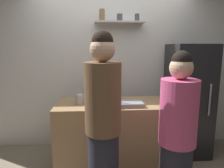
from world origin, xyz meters
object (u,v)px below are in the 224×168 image
baking_pan (129,104)px  wine_bottle_dark_glass (99,96)px  wine_bottle_green_glass (111,97)px  wine_bottle_amber_glass (99,90)px  refrigerator (188,100)px  person_pink_top (177,140)px  person_brown_jacket (103,127)px  utensil_holder (80,99)px  water_bottle_plastic (164,98)px

baking_pan → wine_bottle_dark_glass: size_ratio=1.06×
wine_bottle_green_glass → wine_bottle_amber_glass: wine_bottle_amber_glass is taller
wine_bottle_dark_glass → refrigerator: bearing=19.8°
person_pink_top → person_brown_jacket: bearing=-71.0°
wine_bottle_amber_glass → person_pink_top: (0.71, -1.12, -0.24)m
person_brown_jacket → person_pink_top: bearing=-161.9°
utensil_holder → wine_bottle_amber_glass: size_ratio=0.66×
wine_bottle_amber_glass → water_bottle_plastic: size_ratio=1.59×
wine_bottle_amber_glass → person_pink_top: bearing=-57.5°
utensil_holder → wine_bottle_dark_glass: wine_bottle_dark_glass is taller
wine_bottle_green_glass → wine_bottle_amber_glass: 0.40m
utensil_holder → wine_bottle_dark_glass: 0.28m
utensil_holder → wine_bottle_amber_glass: 0.38m
wine_bottle_dark_glass → person_brown_jacket: person_brown_jacket is taller
refrigerator → wine_bottle_green_glass: size_ratio=5.91×
water_bottle_plastic → baking_pan: bearing=-179.5°
baking_pan → utensil_holder: (-0.62, 0.12, 0.04)m
refrigerator → baking_pan: size_ratio=4.93×
wine_bottle_amber_glass → person_brown_jacket: size_ratio=0.18×
wine_bottle_dark_glass → wine_bottle_green_glass: size_ratio=1.13×
wine_bottle_green_glass → wine_bottle_amber_glass: (-0.14, 0.37, 0.02)m
wine_bottle_dark_glass → person_brown_jacket: 0.64m
refrigerator → utensil_holder: size_ratio=7.92×
refrigerator → wine_bottle_amber_glass: bearing=-176.0°
person_brown_jacket → wine_bottle_green_glass: bearing=-72.2°
baking_pan → utensil_holder: bearing=169.4°
refrigerator → baking_pan: 1.10m
refrigerator → water_bottle_plastic: (-0.54, -0.49, 0.16)m
water_bottle_plastic → person_brown_jacket: size_ratio=0.11×
wine_bottle_amber_glass → refrigerator: bearing=4.0°
wine_bottle_amber_glass → person_pink_top: 1.35m
refrigerator → wine_bottle_green_glass: (-1.21, -0.47, 0.18)m
wine_bottle_green_glass → wine_bottle_amber_glass: bearing=110.8°
utensil_holder → water_bottle_plastic: (1.06, -0.11, 0.02)m
wine_bottle_dark_glass → wine_bottle_green_glass: wine_bottle_dark_glass is taller
water_bottle_plastic → wine_bottle_amber_glass: bearing=154.0°
refrigerator → wine_bottle_dark_glass: (-1.35, -0.49, 0.20)m
utensil_holder → wine_bottle_green_glass: size_ratio=0.75×
person_brown_jacket → person_pink_top: person_brown_jacket is taller
refrigerator → water_bottle_plastic: 0.75m
utensil_holder → wine_bottle_green_glass: 0.41m
wine_bottle_green_glass → person_pink_top: (0.57, -0.75, -0.22)m
wine_bottle_amber_glass → person_brown_jacket: (0.03, -1.01, -0.14)m
refrigerator → wine_bottle_dark_glass: size_ratio=5.24×
wine_bottle_dark_glass → utensil_holder: bearing=156.8°
person_brown_jacket → refrigerator: bearing=-112.6°
water_bottle_plastic → wine_bottle_green_glass: bearing=178.0°
person_pink_top → utensil_holder: bearing=-102.8°
wine_bottle_green_glass → person_pink_top: person_pink_top is taller
refrigerator → utensil_holder: refrigerator is taller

